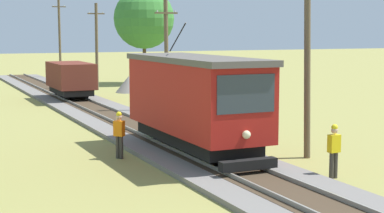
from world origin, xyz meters
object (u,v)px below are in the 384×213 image
utility_pole_mid (166,55)px  tree_right_far (144,19)px  red_tram (195,99)px  utility_pole_far (97,46)px  utility_pole_distant (60,37)px  gravel_pile (129,84)px  utility_pole_near_tram (307,52)px  second_worker (119,133)px  freight_car (71,78)px  track_worker (334,149)px

utility_pole_mid → tree_right_far: (5.57, 19.20, 2.51)m
red_tram → utility_pole_far: 27.50m
utility_pole_distant → gravel_pile: 17.14m
utility_pole_near_tram → utility_pole_mid: size_ratio=1.17×
utility_pole_near_tram → gravel_pile: (1.75, 26.38, -3.34)m
red_tram → utility_pole_far: bearing=82.2°
tree_right_far → second_worker: bearing=-111.5°
utility_pole_mid → second_worker: (-6.52, -11.41, -2.42)m
gravel_pile → red_tram: bearing=-102.6°
utility_pole_mid → utility_pole_far: size_ratio=0.94×
freight_car → utility_pole_mid: utility_pole_mid is taller
second_worker → tree_right_far: 33.28m
red_tram → utility_pole_mid: (3.73, 12.10, 1.21)m
red_tram → second_worker: (-2.79, 0.69, -1.21)m
red_tram → gravel_pile: red_tram is taller
utility_pole_distant → tree_right_far: tree_right_far is taller
red_tram → utility_pole_near_tram: size_ratio=1.10×
utility_pole_near_tram → utility_pole_mid: (0.00, 14.08, -0.58)m
utility_pole_far → track_worker: bearing=-92.0°
track_worker → second_worker: (-5.41, 5.84, 0.00)m
track_worker → freight_car: bearing=-176.7°
freight_car → utility_pole_near_tram: utility_pole_near_tram is taller
utility_pole_mid → track_worker: (-1.11, -17.25, -2.42)m
utility_pole_near_tram → utility_pole_distant: (-0.00, 43.05, 0.23)m
utility_pole_near_tram → tree_right_far: size_ratio=0.90×
track_worker → second_worker: 7.96m
second_worker → track_worker: bearing=93.2°
red_tram → utility_pole_near_tram: 4.58m
second_worker → red_tram: bearing=126.5°
utility_pole_near_tram → utility_pole_far: 29.19m
track_worker → gravel_pile: bearing=172.0°
utility_pole_distant → track_worker: (-1.11, -46.23, -3.22)m
utility_pole_mid → utility_pole_far: 15.11m
utility_pole_mid → utility_pole_distant: utility_pole_distant is taller
track_worker → tree_right_far: 37.38m
utility_pole_near_tram → utility_pole_distant: 43.06m
utility_pole_near_tram → tree_right_far: 33.79m
tree_right_far → freight_car: bearing=-130.7°
utility_pole_near_tram → utility_pole_distant: bearing=90.0°
gravel_pile → tree_right_far: (3.82, 6.89, 5.27)m
gravel_pile → utility_pole_mid: bearing=-98.1°
utility_pole_near_tram → second_worker: (-6.52, 2.66, -3.00)m
utility_pole_mid → gravel_pile: (1.75, 12.31, -2.76)m
utility_pole_mid → utility_pole_distant: 28.99m
utility_pole_near_tram → utility_pole_mid: bearing=90.0°
red_tram → track_worker: red_tram is taller
gravel_pile → freight_car: bearing=-144.5°
utility_pole_near_tram → track_worker: 4.50m
utility_pole_distant → utility_pole_mid: bearing=-90.0°
tree_right_far → utility_pole_near_tram: bearing=-99.5°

